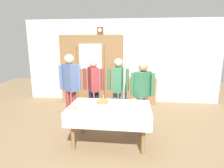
% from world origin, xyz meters
% --- Properties ---
extents(ground_plane, '(12.00, 12.00, 0.00)m').
position_xyz_m(ground_plane, '(0.00, 0.00, 0.00)').
color(ground_plane, '#846B4C').
rests_on(ground_plane, ground).
extents(back_wall, '(6.40, 0.10, 2.70)m').
position_xyz_m(back_wall, '(0.00, 2.65, 1.35)').
color(back_wall, silver).
rests_on(back_wall, ground).
extents(dining_table, '(1.57, 0.96, 0.76)m').
position_xyz_m(dining_table, '(0.00, -0.23, 0.65)').
color(dining_table, olive).
rests_on(dining_table, ground).
extents(wall_cabinet, '(1.97, 0.46, 2.19)m').
position_xyz_m(wall_cabinet, '(-0.90, 2.35, 1.09)').
color(wall_cabinet, olive).
rests_on(wall_cabinet, ground).
extents(mantel_clock, '(0.18, 0.11, 0.24)m').
position_xyz_m(mantel_clock, '(-0.62, 2.35, 2.31)').
color(mantel_clock, brown).
rests_on(mantel_clock, wall_cabinet).
extents(bookshelf_low, '(0.94, 0.35, 0.85)m').
position_xyz_m(bookshelf_low, '(0.70, 2.41, 0.43)').
color(bookshelf_low, olive).
rests_on(bookshelf_low, ground).
extents(book_stack, '(0.15, 0.21, 0.05)m').
position_xyz_m(book_stack, '(0.70, 2.41, 0.88)').
color(book_stack, '#B29333').
rests_on(book_stack, bookshelf_low).
extents(tea_cup_mid_left, '(0.13, 0.13, 0.06)m').
position_xyz_m(tea_cup_mid_left, '(-0.39, -0.41, 0.79)').
color(tea_cup_mid_left, white).
rests_on(tea_cup_mid_left, dining_table).
extents(tea_cup_far_right, '(0.13, 0.13, 0.06)m').
position_xyz_m(tea_cup_far_right, '(0.27, -0.26, 0.79)').
color(tea_cup_far_right, white).
rests_on(tea_cup_far_right, dining_table).
extents(tea_cup_center, '(0.13, 0.13, 0.06)m').
position_xyz_m(tea_cup_center, '(0.48, 0.11, 0.79)').
color(tea_cup_center, white).
rests_on(tea_cup_center, dining_table).
extents(tea_cup_mid_right, '(0.13, 0.13, 0.06)m').
position_xyz_m(tea_cup_mid_right, '(0.54, -0.46, 0.79)').
color(tea_cup_mid_right, white).
rests_on(tea_cup_mid_right, dining_table).
extents(bread_basket, '(0.24, 0.24, 0.16)m').
position_xyz_m(bread_basket, '(-0.17, -0.02, 0.80)').
color(bread_basket, '#9E7542').
rests_on(bread_basket, dining_table).
extents(pastry_plate, '(0.28, 0.28, 0.05)m').
position_xyz_m(pastry_plate, '(-0.64, -0.46, 0.77)').
color(pastry_plate, white).
rests_on(pastry_plate, dining_table).
extents(spoon_mid_right, '(0.12, 0.02, 0.01)m').
position_xyz_m(spoon_mid_right, '(-0.57, -0.11, 0.77)').
color(spoon_mid_right, silver).
rests_on(spoon_mid_right, dining_table).
extents(spoon_near_right, '(0.12, 0.02, 0.01)m').
position_xyz_m(spoon_near_right, '(0.05, -0.43, 0.77)').
color(spoon_near_right, silver).
rests_on(spoon_near_right, dining_table).
extents(person_behind_table_right, '(0.52, 0.37, 1.70)m').
position_xyz_m(person_behind_table_right, '(-1.04, 0.56, 1.04)').
color(person_behind_table_right, '#933338').
rests_on(person_behind_table_right, ground).
extents(person_by_cabinet, '(0.52, 0.37, 1.60)m').
position_xyz_m(person_by_cabinet, '(0.08, 0.81, 0.97)').
color(person_by_cabinet, slate).
rests_on(person_by_cabinet, ground).
extents(person_near_right_end, '(0.52, 0.40, 1.55)m').
position_xyz_m(person_near_right_end, '(0.65, 0.50, 0.93)').
color(person_near_right_end, '#933338').
rests_on(person_near_right_end, ground).
extents(person_behind_table_left, '(0.52, 0.41, 1.58)m').
position_xyz_m(person_behind_table_left, '(-0.54, 0.84, 0.96)').
color(person_behind_table_left, '#191E38').
rests_on(person_behind_table_left, ground).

